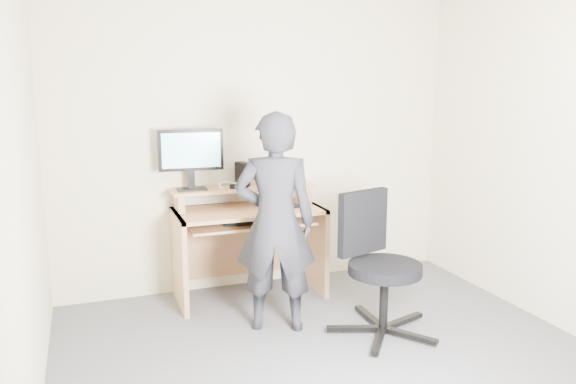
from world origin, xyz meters
TOP-DOWN VIEW (x-y plane):
  - ground at (0.00, 0.00)m, footprint 3.50×3.50m
  - back_wall at (0.00, 1.75)m, footprint 3.50×0.02m
  - desk at (-0.20, 1.53)m, footprint 1.20×0.60m
  - monitor at (-0.63, 1.59)m, footprint 0.52×0.14m
  - external_drive at (-0.20, 1.63)m, footprint 0.11×0.15m
  - travel_mug at (-0.02, 1.59)m, footprint 0.10×0.10m
  - smartphone at (0.16, 1.55)m, footprint 0.10×0.14m
  - charger at (-0.31, 1.53)m, footprint 0.05×0.04m
  - headphones at (-0.32, 1.65)m, footprint 0.16×0.16m
  - keyboard at (-0.19, 1.36)m, footprint 0.49×0.27m
  - mouse at (0.17, 1.35)m, footprint 0.10×0.07m
  - office_chair at (0.47, 0.49)m, footprint 0.78×0.75m
  - person at (-0.19, 0.79)m, footprint 0.67×0.56m

SIDE VIEW (x-z plane):
  - ground at x=0.00m, z-range 0.00..0.00m
  - office_chair at x=0.47m, z-range 0.05..1.03m
  - desk at x=-0.20m, z-range 0.09..1.00m
  - keyboard at x=-0.19m, z-range 0.65..0.68m
  - mouse at x=0.17m, z-range 0.75..0.79m
  - person at x=-0.19m, z-range 0.00..1.58m
  - smartphone at x=0.16m, z-range 0.91..0.92m
  - headphones at x=-0.32m, z-range 0.89..0.95m
  - charger at x=-0.31m, z-range 0.91..0.94m
  - external_drive at x=-0.20m, z-range 0.91..1.11m
  - travel_mug at x=-0.02m, z-range 0.91..1.11m
  - monitor at x=-0.63m, z-range 0.96..1.45m
  - back_wall at x=0.00m, z-range 0.00..2.50m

